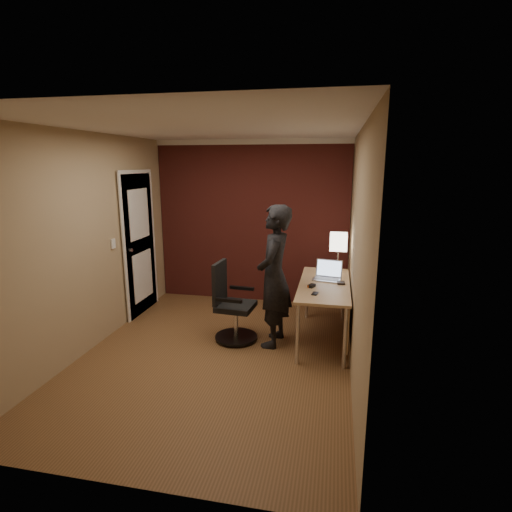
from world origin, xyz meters
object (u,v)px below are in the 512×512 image
Objects in this scene: laptop at (328,274)px; person at (274,276)px; phone at (315,293)px; office_chair at (231,307)px; desk_lamp at (338,242)px; wallet at (341,283)px; mouse at (312,286)px; desk at (330,294)px.

laptop is 0.22× the size of person.
phone is at bearing 72.09° from person.
desk_lamp is at bearing 29.51° from office_chair.
wallet is (0.16, -0.18, -0.05)m from laptop.
person is (-0.62, -0.43, 0.05)m from laptop.
desk is at bearing 64.04° from mouse.
office_chair is 0.57× the size of person.
desk is at bearing -79.08° from laptop.
laptop reaches higher than wallet.
office_chair is at bearing -159.81° from laptop.
laptop is at bearing 131.79° from wallet.
office_chair reaches higher than mouse.
laptop is at bearing -111.35° from desk_lamp.
laptop is 0.43m from mouse.
desk_lamp is 0.56× the size of office_chair.
desk is 1.56× the size of office_chair.
laptop is at bearing 89.90° from mouse.
desk_lamp is 4.86× the size of wallet.
wallet is 0.11× the size of office_chair.
person is at bearing -145.28° from laptop.
desk_lamp is 1.07m from person.
laptop is at bearing 129.55° from person.
mouse is 1.02m from office_chair.
desk is 13.64× the size of wallet.
person is (-0.44, -0.04, 0.10)m from mouse.
office_chair is at bearing -169.78° from desk.
desk is 0.19m from wallet.
wallet is at bearing 112.42° from person.
mouse is 0.25m from phone.
laptop is (-0.04, 0.21, 0.19)m from desk.
desk is 0.32m from mouse.
wallet is (0.29, 0.45, 0.01)m from phone.
mouse is at bearing 2.05° from office_chair.
laptop is 0.25m from wallet.
person is (-0.73, -0.72, -0.30)m from desk_lamp.
person reaches higher than desk_lamp.
desk_lamp reaches higher than desk.
wallet is (0.12, 0.03, 0.14)m from desk.
office_chair reaches higher than laptop.
office_chair reaches higher than desk.
person is at bearing -135.45° from desk_lamp.
office_chair is (-1.26, -0.71, -0.72)m from desk_lamp.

